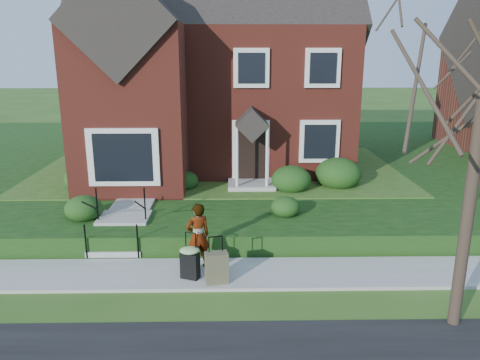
{
  "coord_description": "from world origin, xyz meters",
  "views": [
    {
      "loc": [
        0.52,
        -10.11,
        5.12
      ],
      "look_at": [
        0.75,
        2.0,
        1.8
      ],
      "focal_mm": 35.0,
      "sensor_mm": 36.0,
      "label": 1
    }
  ],
  "objects_px": {
    "woman": "(198,236)",
    "suitcase_olive": "(217,268)",
    "suitcase_black": "(190,261)",
    "front_steps": "(121,229)"
  },
  "relations": [
    {
      "from": "suitcase_olive",
      "to": "woman",
      "type": "bearing_deg",
      "value": 108.89
    },
    {
      "from": "front_steps",
      "to": "woman",
      "type": "bearing_deg",
      "value": -35.52
    },
    {
      "from": "woman",
      "to": "front_steps",
      "type": "bearing_deg",
      "value": -59.34
    },
    {
      "from": "woman",
      "to": "suitcase_olive",
      "type": "xyz_separation_m",
      "value": [
        0.46,
        -0.77,
        -0.45
      ]
    },
    {
      "from": "suitcase_black",
      "to": "suitcase_olive",
      "type": "height_order",
      "value": "suitcase_black"
    },
    {
      "from": "front_steps",
      "to": "woman",
      "type": "distance_m",
      "value": 2.75
    },
    {
      "from": "woman",
      "to": "suitcase_black",
      "type": "bearing_deg",
      "value": 49.86
    },
    {
      "from": "woman",
      "to": "suitcase_black",
      "type": "xyz_separation_m",
      "value": [
        -0.16,
        -0.53,
        -0.39
      ]
    },
    {
      "from": "woman",
      "to": "suitcase_black",
      "type": "distance_m",
      "value": 0.68
    },
    {
      "from": "suitcase_black",
      "to": "suitcase_olive",
      "type": "distance_m",
      "value": 0.66
    }
  ]
}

